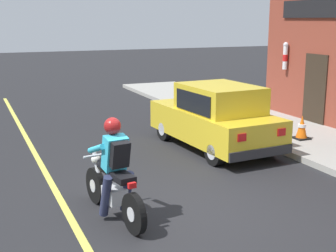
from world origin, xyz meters
TOP-DOWN VIEW (x-y plane):
  - ground_plane at (0.00, 0.00)m, footprint 80.00×80.00m
  - sidewalk_curb at (4.75, 3.00)m, footprint 2.60×22.00m
  - lane_stripe at (-1.80, 3.00)m, footprint 0.12×19.80m
  - motorcycle_with_rider at (-1.15, 0.24)m, footprint 0.65×2.01m
  - car_hatchback at (2.27, 3.17)m, footprint 1.86×3.87m
  - traffic_cone at (4.45, 2.65)m, footprint 0.36×0.36m

SIDE VIEW (x-z plane):
  - ground_plane at x=0.00m, z-range 0.00..0.00m
  - lane_stripe at x=-1.80m, z-range 0.00..0.01m
  - sidewalk_curb at x=4.75m, z-range 0.00..0.14m
  - traffic_cone at x=4.45m, z-range 0.13..0.73m
  - motorcycle_with_rider at x=-1.15m, z-range -0.13..1.49m
  - car_hatchback at x=2.27m, z-range -0.02..1.55m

